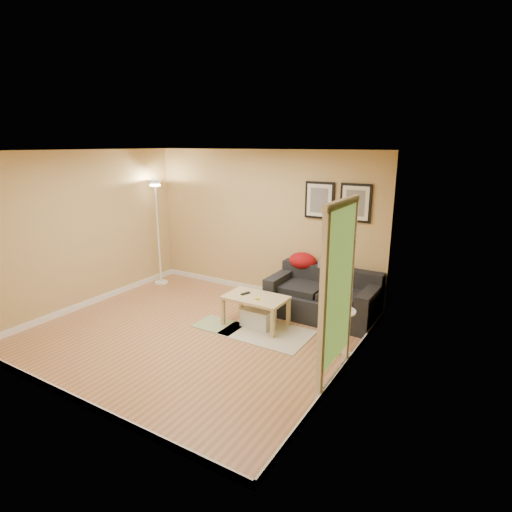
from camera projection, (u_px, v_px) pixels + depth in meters
name	position (u px, v px, depth m)	size (l,w,h in m)	color
floor	(194.00, 333.00, 6.06)	(4.50, 4.50, 0.00)	#C27953
ceiling	(186.00, 151.00, 5.37)	(4.50, 4.50, 0.00)	white
wall_back	(263.00, 224.00, 7.37)	(4.50, 4.50, 0.00)	tan
wall_front	(60.00, 289.00, 4.06)	(4.50, 4.50, 0.00)	tan
wall_left	(85.00, 230.00, 6.83)	(4.00, 4.00, 0.00)	tan
wall_right	(347.00, 272.00, 4.60)	(4.00, 4.00, 0.00)	tan
baseboard_back	(262.00, 290.00, 7.69)	(4.50, 0.02, 0.10)	white
baseboard_front	(75.00, 399.00, 4.40)	(4.50, 0.02, 0.10)	white
baseboard_left	(94.00, 301.00, 7.15)	(0.02, 4.00, 0.10)	white
baseboard_right	(340.00, 371.00, 4.93)	(0.02, 4.00, 0.10)	white
sofa	(323.00, 294.00, 6.54)	(1.70, 0.90, 0.75)	black
red_throw	(303.00, 261.00, 6.97)	(0.48, 0.36, 0.28)	#A90F15
plaid_throw	(333.00, 265.00, 6.68)	(0.42, 0.26, 0.10)	tan
framed_print_left	(320.00, 200.00, 6.68)	(0.50, 0.04, 0.60)	black
framed_print_right	(356.00, 203.00, 6.38)	(0.50, 0.04, 0.60)	black
area_rug	(267.00, 333.00, 6.04)	(1.25, 0.85, 0.01)	beige
green_runner	(219.00, 325.00, 6.29)	(0.70, 0.50, 0.01)	#668C4C
coffee_table	(256.00, 311.00, 6.25)	(0.93, 0.57, 0.47)	#CEB97D
remote_control	(245.00, 293.00, 6.29)	(0.05, 0.16, 0.02)	black
tape_roll	(257.00, 299.00, 6.06)	(0.07, 0.07, 0.03)	yellow
storage_bin	(258.00, 317.00, 6.24)	(0.48, 0.35, 0.29)	white
side_table	(340.00, 331.00, 5.43)	(0.39, 0.39, 0.60)	white
book_stack	(340.00, 307.00, 5.35)	(0.17, 0.22, 0.07)	#2C4D86
floor_lamp	(158.00, 236.00, 7.97)	(0.27, 0.27, 2.05)	white
doorway	(337.00, 299.00, 4.57)	(0.12, 1.01, 2.13)	white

